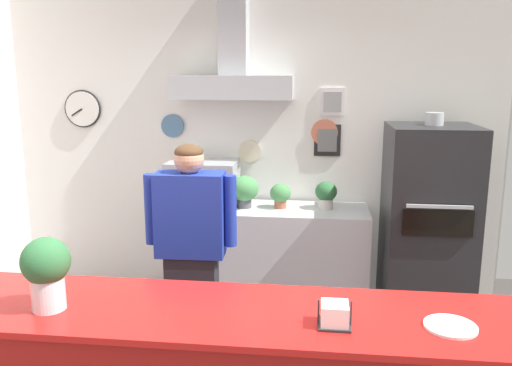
{
  "coord_description": "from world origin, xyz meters",
  "views": [
    {
      "loc": [
        0.61,
        -2.46,
        2.05
      ],
      "look_at": [
        0.24,
        0.71,
        1.37
      ],
      "focal_mm": 37.02,
      "sensor_mm": 36.0,
      "label": 1
    }
  ],
  "objects_px": {
    "pizza_oven": "(427,226)",
    "basil_vase": "(47,272)",
    "napkin_holder": "(335,315)",
    "espresso_machine": "(203,185)",
    "shop_worker": "(192,256)",
    "condiment_plate": "(450,326)",
    "potted_oregano": "(326,194)",
    "potted_rosemary": "(280,194)",
    "potted_basil": "(245,190)"
  },
  "relations": [
    {
      "from": "pizza_oven",
      "to": "basil_vase",
      "type": "bearing_deg",
      "value": -133.98
    },
    {
      "from": "napkin_holder",
      "to": "espresso_machine",
      "type": "bearing_deg",
      "value": 114.84
    },
    {
      "from": "napkin_holder",
      "to": "pizza_oven",
      "type": "bearing_deg",
      "value": 69.47
    },
    {
      "from": "shop_worker",
      "to": "napkin_holder",
      "type": "height_order",
      "value": "shop_worker"
    },
    {
      "from": "espresso_machine",
      "to": "condiment_plate",
      "type": "distance_m",
      "value": 2.73
    },
    {
      "from": "espresso_machine",
      "to": "basil_vase",
      "type": "distance_m",
      "value": 2.29
    },
    {
      "from": "potted_oregano",
      "to": "napkin_holder",
      "type": "xyz_separation_m",
      "value": [
        0.0,
        -2.35,
        0.02
      ]
    },
    {
      "from": "shop_worker",
      "to": "napkin_holder",
      "type": "xyz_separation_m",
      "value": [
        0.89,
        -1.14,
        0.19
      ]
    },
    {
      "from": "shop_worker",
      "to": "condiment_plate",
      "type": "bearing_deg",
      "value": 139.17
    },
    {
      "from": "espresso_machine",
      "to": "potted_rosemary",
      "type": "xyz_separation_m",
      "value": [
        0.67,
        0.04,
        -0.08
      ]
    },
    {
      "from": "potted_basil",
      "to": "potted_oregano",
      "type": "relative_size",
      "value": 1.18
    },
    {
      "from": "pizza_oven",
      "to": "basil_vase",
      "type": "relative_size",
      "value": 5.21
    },
    {
      "from": "condiment_plate",
      "to": "napkin_holder",
      "type": "distance_m",
      "value": 0.48
    },
    {
      "from": "potted_rosemary",
      "to": "potted_oregano",
      "type": "bearing_deg",
      "value": 2.53
    },
    {
      "from": "shop_worker",
      "to": "basil_vase",
      "type": "relative_size",
      "value": 4.8
    },
    {
      "from": "espresso_machine",
      "to": "condiment_plate",
      "type": "relative_size",
      "value": 2.69
    },
    {
      "from": "pizza_oven",
      "to": "shop_worker",
      "type": "relative_size",
      "value": 1.08
    },
    {
      "from": "potted_oregano",
      "to": "shop_worker",
      "type": "bearing_deg",
      "value": -126.51
    },
    {
      "from": "espresso_machine",
      "to": "basil_vase",
      "type": "bearing_deg",
      "value": -95.25
    },
    {
      "from": "basil_vase",
      "to": "potted_oregano",
      "type": "bearing_deg",
      "value": 61.54
    },
    {
      "from": "espresso_machine",
      "to": "potted_oregano",
      "type": "xyz_separation_m",
      "value": [
        1.06,
        0.06,
        -0.07
      ]
    },
    {
      "from": "potted_rosemary",
      "to": "basil_vase",
      "type": "relative_size",
      "value": 0.63
    },
    {
      "from": "condiment_plate",
      "to": "potted_basil",
      "type": "bearing_deg",
      "value": 117.4
    },
    {
      "from": "pizza_oven",
      "to": "shop_worker",
      "type": "height_order",
      "value": "pizza_oven"
    },
    {
      "from": "potted_oregano",
      "to": "condiment_plate",
      "type": "relative_size",
      "value": 1.08
    },
    {
      "from": "potted_basil",
      "to": "condiment_plate",
      "type": "height_order",
      "value": "potted_basil"
    },
    {
      "from": "potted_oregano",
      "to": "potted_rosemary",
      "type": "bearing_deg",
      "value": -177.47
    },
    {
      "from": "pizza_oven",
      "to": "potted_oregano",
      "type": "bearing_deg",
      "value": 167.62
    },
    {
      "from": "shop_worker",
      "to": "potted_oregano",
      "type": "bearing_deg",
      "value": -128.35
    },
    {
      "from": "potted_oregano",
      "to": "basil_vase",
      "type": "distance_m",
      "value": 2.66
    },
    {
      "from": "potted_oregano",
      "to": "basil_vase",
      "type": "bearing_deg",
      "value": -118.46
    },
    {
      "from": "shop_worker",
      "to": "pizza_oven",
      "type": "bearing_deg",
      "value": -150.9
    },
    {
      "from": "espresso_machine",
      "to": "potted_oregano",
      "type": "distance_m",
      "value": 1.06
    },
    {
      "from": "pizza_oven",
      "to": "basil_vase",
      "type": "height_order",
      "value": "pizza_oven"
    },
    {
      "from": "shop_worker",
      "to": "potted_basil",
      "type": "bearing_deg",
      "value": -101.36
    },
    {
      "from": "basil_vase",
      "to": "napkin_holder",
      "type": "bearing_deg",
      "value": -0.47
    },
    {
      "from": "potted_oregano",
      "to": "basil_vase",
      "type": "relative_size",
      "value": 0.71
    },
    {
      "from": "potted_oregano",
      "to": "condiment_plate",
      "type": "bearing_deg",
      "value": -78.16
    },
    {
      "from": "potted_basil",
      "to": "potted_rosemary",
      "type": "xyz_separation_m",
      "value": [
        0.31,
        0.02,
        -0.04
      ]
    },
    {
      "from": "potted_basil",
      "to": "potted_rosemary",
      "type": "height_order",
      "value": "potted_basil"
    },
    {
      "from": "pizza_oven",
      "to": "napkin_holder",
      "type": "xyz_separation_m",
      "value": [
        -0.81,
        -2.17,
        0.22
      ]
    },
    {
      "from": "shop_worker",
      "to": "condiment_plate",
      "type": "xyz_separation_m",
      "value": [
        1.37,
        -1.11,
        0.15
      ]
    },
    {
      "from": "potted_basil",
      "to": "napkin_holder",
      "type": "bearing_deg",
      "value": -73.17
    },
    {
      "from": "condiment_plate",
      "to": "potted_oregano",
      "type": "bearing_deg",
      "value": 101.84
    },
    {
      "from": "shop_worker",
      "to": "espresso_machine",
      "type": "bearing_deg",
      "value": -83.52
    },
    {
      "from": "pizza_oven",
      "to": "espresso_machine",
      "type": "bearing_deg",
      "value": 176.22
    },
    {
      "from": "potted_basil",
      "to": "condiment_plate",
      "type": "relative_size",
      "value": 1.27
    },
    {
      "from": "pizza_oven",
      "to": "potted_oregano",
      "type": "distance_m",
      "value": 0.86
    },
    {
      "from": "napkin_holder",
      "to": "shop_worker",
      "type": "bearing_deg",
      "value": 127.94
    },
    {
      "from": "espresso_machine",
      "to": "condiment_plate",
      "type": "height_order",
      "value": "espresso_machine"
    }
  ]
}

